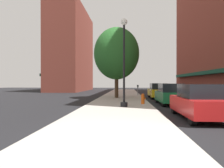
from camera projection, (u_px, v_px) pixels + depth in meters
ground_plane at (156, 98)px, 23.81m from camera, size 90.00×90.00×0.00m
sidewalk_slab at (122, 96)px, 25.09m from camera, size 4.80×50.00×0.12m
building_far_background at (72, 51)px, 43.75m from camera, size 6.80×18.00×17.03m
lamppost at (124, 61)px, 13.78m from camera, size 0.48×0.48×5.90m
fire_hydrant at (143, 99)px, 15.53m from camera, size 0.33×0.26×0.79m
parking_meter_near at (137, 88)px, 27.72m from camera, size 0.14×0.09×1.31m
parking_meter_far at (138, 89)px, 26.23m from camera, size 0.14×0.09×1.31m
tree_near at (117, 54)px, 22.08m from camera, size 4.85×4.85×7.52m
car_red at (199, 102)px, 9.80m from camera, size 1.80×4.30×1.66m
car_green at (170, 94)px, 16.25m from camera, size 1.80×4.30×1.66m
car_yellow at (158, 91)px, 22.48m from camera, size 1.80×4.30×1.66m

